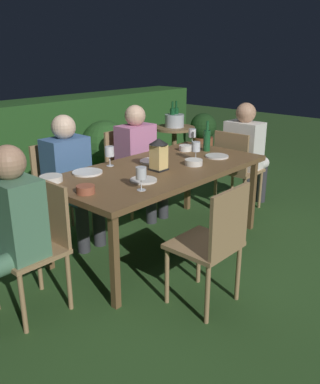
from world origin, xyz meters
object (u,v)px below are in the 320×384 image
(chair_side_right_b, at_px, (127,167))
(person_in_cream, at_px, (246,150))
(bowl_salad, at_px, (185,148))
(dining_table, at_px, (160,173))
(ice_bucket, at_px, (174,119))
(bowl_dip, at_px, (86,189))
(potted_plant_corner, at_px, (203,133))
(side_table, at_px, (174,143))
(person_in_blue, at_px, (71,174))
(bowl_olives, at_px, (51,178))
(chair_side_right_a, at_px, (60,186))
(person_in_pink, at_px, (140,156))
(wine_glass_a, at_px, (196,148))
(plate_d, at_px, (217,156))
(chair_head_far, at_px, (236,167))
(potted_plant_by_hedge, at_px, (105,148))
(plate_b, at_px, (143,180))
(person_in_green, at_px, (6,229))
(chair_side_left_a, at_px, (213,241))
(lantern_centerpiece, at_px, (159,153))
(green_bottle_on_table, at_px, (207,140))
(plate_a, at_px, (87,172))
(plate_c, at_px, (153,161))
(wine_glass_b, at_px, (141,174))
(wine_glass_c, at_px, (110,152))
(chair_head_near, at_px, (37,241))
(wine_glass_d, at_px, (192,134))

(chair_side_right_b, distance_m, person_in_cream, 1.30)
(bowl_salad, bearing_deg, dining_table, -160.52)
(dining_table, height_order, ice_bucket, ice_bucket)
(bowl_dip, height_order, potted_plant_corner, bowl_dip)
(dining_table, relative_size, side_table, 2.84)
(person_in_blue, relative_size, bowl_dip, 8.91)
(bowl_olives, relative_size, side_table, 0.25)
(person_in_blue, bearing_deg, dining_table, -57.03)
(chair_side_right_a, distance_m, bowl_olives, 0.71)
(person_in_pink, xyz_separation_m, bowl_olives, (-1.27, -0.32, 0.12))
(wine_glass_a, height_order, bowl_dip, wine_glass_a)
(plate_d, bearing_deg, chair_head_far, 14.78)
(chair_side_right_b, bearing_deg, potted_plant_by_hedge, 64.36)
(potted_plant_corner, bearing_deg, plate_b, -150.46)
(chair_side_right_b, height_order, bowl_dip, chair_side_right_b)
(plate_d, bearing_deg, person_in_green, 175.51)
(chair_side_left_a, bearing_deg, lantern_centerpiece, 66.08)
(green_bottle_on_table, xyz_separation_m, potted_plant_corner, (2.19, 1.64, -0.46))
(person_in_green, xyz_separation_m, bowl_salad, (2.00, 0.21, 0.13))
(side_table, bearing_deg, person_in_green, -156.91)
(bowl_dip, bearing_deg, person_in_blue, 60.99)
(plate_a, distance_m, bowl_dip, 0.49)
(plate_b, xyz_separation_m, bowl_salad, (0.97, 0.38, 0.02))
(plate_c, relative_size, plate_d, 1.08)
(bowl_olives, xyz_separation_m, ice_bucket, (2.63, 1.02, 0.01))
(plate_b, bearing_deg, wine_glass_b, -139.75)
(person_in_pink, xyz_separation_m, person_in_cream, (0.97, -0.66, 0.00))
(chair_side_right_b, distance_m, plate_a, 1.12)
(plate_c, bearing_deg, wine_glass_a, -40.33)
(person_in_pink, bearing_deg, potted_plant_corner, 22.61)
(person_in_pink, height_order, bowl_dip, person_in_pink)
(chair_side_right_b, xyz_separation_m, person_in_pink, (-0.00, -0.20, 0.15))
(bowl_salad, bearing_deg, lantern_centerpiece, -158.64)
(green_bottle_on_table, bearing_deg, person_in_pink, 117.06)
(wine_glass_c, relative_size, plate_a, 0.70)
(person_in_cream, xyz_separation_m, lantern_centerpiece, (-1.47, -0.05, 0.25))
(bowl_salad, height_order, bowl_dip, same)
(chair_side_right_b, height_order, person_in_blue, person_in_blue)
(chair_head_near, distance_m, plate_c, 1.32)
(green_bottle_on_table, distance_m, plate_b, 1.13)
(plate_c, xyz_separation_m, potted_plant_corner, (2.84, 1.54, -0.36))
(dining_table, height_order, chair_side_left_a, chair_side_left_a)
(lantern_centerpiece, height_order, potted_plant_by_hedge, lantern_centerpiece)
(person_in_cream, xyz_separation_m, wine_glass_a, (-1.02, -0.09, 0.22))
(chair_side_left_a, height_order, wine_glass_a, wine_glass_a)
(wine_glass_d, relative_size, plate_c, 0.73)
(potted_plant_corner, bearing_deg, wine_glass_a, -144.96)
(person_in_pink, distance_m, bowl_olives, 1.31)
(dining_table, xyz_separation_m, ice_bucket, (1.79, 1.36, 0.09))
(green_bottle_on_table, bearing_deg, plate_d, -121.62)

